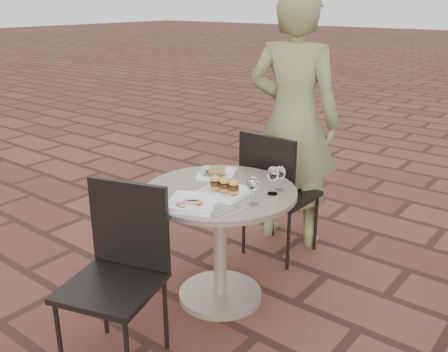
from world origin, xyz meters
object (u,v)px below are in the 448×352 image
Objects in this scene: chair_far at (274,186)px; chair_near at (120,260)px; plate_salmon at (217,173)px; plate_tuna at (193,203)px; cafe_table at (220,228)px; plate_sliders at (224,188)px; diner at (293,121)px.

chair_near is at bearing 89.41° from chair_far.
plate_tuna is at bearing -66.29° from plate_salmon.
chair_near is at bearing -84.20° from plate_salmon.
cafe_table is 0.29m from plate_sliders.
plate_tuna is at bearing -96.94° from plate_sliders.
chair_far is at bearing 70.99° from chair_near.
chair_far is 0.96m from plate_tuna.
chair_near is at bearing 78.56° from diner.
diner is (-0.11, 0.99, 0.45)m from cafe_table.
plate_salmon is at bearing 113.71° from plate_tuna.
plate_tuna is (0.07, -0.93, 0.20)m from chair_far.
plate_tuna is (0.15, -1.27, -0.19)m from diner.
plate_salmon is at bearing 136.90° from plate_sliders.
plate_sliders is (0.18, -1.04, -0.17)m from diner.
plate_sliders is 0.24m from plate_tuna.
cafe_table is 3.43× the size of plate_sliders.
cafe_table is 0.35m from plate_salmon.
chair_far is 0.54m from plate_salmon.
diner reaches higher than chair_far.
chair_near reaches higher than cafe_table.
chair_near reaches higher than plate_sliders.
chair_near reaches higher than plate_salmon.
chair_near is 3.54× the size of plate_sliders.
chair_far is 3.21× the size of plate_salmon.
plate_sliders is at bearing 86.90° from diner.
plate_sliders is (0.10, -0.70, 0.21)m from chair_far.
cafe_table is 2.62× the size of plate_tuna.
diner reaches higher than chair_near.
chair_near is 2.71× the size of plate_tuna.
diner is at bearing 86.44° from plate_salmon.
chair_near is at bearing -101.65° from plate_sliders.
cafe_table is 1.10m from diner.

